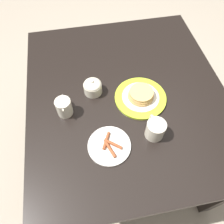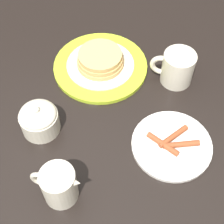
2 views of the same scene
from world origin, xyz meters
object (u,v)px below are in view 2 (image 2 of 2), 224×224
at_px(side_plate_bacon, 172,145).
at_px(creamer_pitcher, 59,185).
at_px(sugar_bowl, 39,119).
at_px(pancake_plate, 100,63).
at_px(coffee_mug, 177,68).

relative_size(side_plate_bacon, creamer_pitcher, 1.65).
bearing_deg(side_plate_bacon, sugar_bowl, 4.85).
distance_m(pancake_plate, sugar_bowl, 0.25).
relative_size(coffee_mug, creamer_pitcher, 1.01).
distance_m(pancake_plate, creamer_pitcher, 0.38).
bearing_deg(pancake_plate, side_plate_bacon, 138.61).
height_order(pancake_plate, sugar_bowl, sugar_bowl).
bearing_deg(side_plate_bacon, pancake_plate, -41.39).
relative_size(pancake_plate, side_plate_bacon, 1.36).
height_order(coffee_mug, sugar_bowl, coffee_mug).
height_order(side_plate_bacon, sugar_bowl, sugar_bowl).
xyz_separation_m(side_plate_bacon, creamer_pitcher, (0.22, 0.18, 0.04)).
distance_m(side_plate_bacon, sugar_bowl, 0.32).
height_order(coffee_mug, creamer_pitcher, creamer_pitcher).
xyz_separation_m(pancake_plate, coffee_mug, (-0.21, -0.01, 0.03)).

